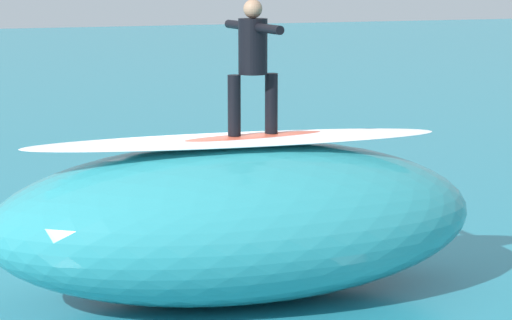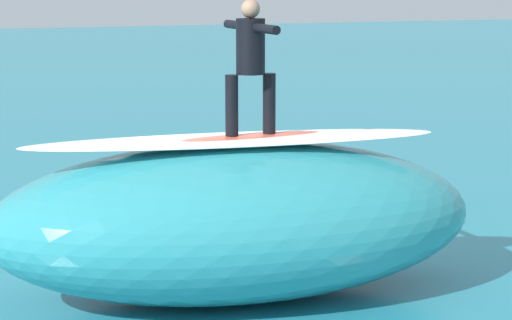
% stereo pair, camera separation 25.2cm
% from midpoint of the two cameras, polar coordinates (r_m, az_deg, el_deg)
% --- Properties ---
extents(ground_plane, '(120.00, 120.00, 0.00)m').
position_cam_midpoint_polar(ground_plane, '(13.95, -3.04, -5.87)').
color(ground_plane, teal).
extents(wave_crest, '(6.35, 3.56, 1.95)m').
position_cam_midpoint_polar(wave_crest, '(12.24, -0.67, -3.51)').
color(wave_crest, teal).
rests_on(wave_crest, ground_plane).
extents(wave_foam_lip, '(5.26, 1.53, 0.08)m').
position_cam_midpoint_polar(wave_foam_lip, '(12.03, -0.68, 1.18)').
color(wave_foam_lip, white).
rests_on(wave_foam_lip, wave_crest).
extents(surfboard_riding, '(2.21, 0.58, 0.10)m').
position_cam_midpoint_polar(surfboard_riding, '(12.08, 0.29, 1.26)').
color(surfboard_riding, '#E0563D').
rests_on(surfboard_riding, wave_crest).
extents(surfer_riding, '(0.65, 1.55, 1.63)m').
position_cam_midpoint_polar(surfer_riding, '(11.95, 0.29, 5.99)').
color(surfer_riding, black).
rests_on(surfer_riding, surfboard_riding).
extents(surfboard_paddling, '(0.74, 1.95, 0.06)m').
position_cam_midpoint_polar(surfboard_paddling, '(15.39, 0.71, -4.13)').
color(surfboard_paddling, '#E0563D').
rests_on(surfboard_paddling, ground_plane).
extents(surfer_paddling, '(0.43, 1.71, 0.31)m').
position_cam_midpoint_polar(surfer_paddling, '(15.47, 0.51, -3.44)').
color(surfer_paddling, black).
rests_on(surfer_paddling, surfboard_paddling).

